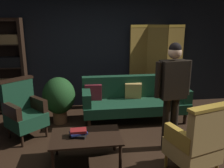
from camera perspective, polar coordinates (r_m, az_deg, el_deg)
ground_plane at (r=3.75m, az=1.76°, el=-17.45°), size 10.00×10.00×0.00m
back_wall at (r=5.62m, az=-2.34°, el=8.88°), size 7.20×0.10×2.80m
folding_screen at (r=5.70m, az=10.51°, el=4.50°), size 1.30×0.24×1.90m
bookshelf at (r=5.62m, az=-24.44°, el=4.11°), size 0.90×0.32×2.05m
velvet_couch at (r=4.95m, az=5.28°, el=-3.32°), size 2.12×0.78×0.88m
coffee_table at (r=3.52m, az=-6.18°, el=-12.88°), size 1.00×0.64×0.42m
armchair_gilt_accent at (r=3.37m, az=19.48°, el=-12.91°), size 0.72×0.71×1.04m
armchair_wing_left at (r=4.45m, az=-20.32°, el=-5.96°), size 0.81×0.81×1.04m
standing_figure at (r=3.73m, az=14.22°, el=-0.80°), size 0.58×0.27×1.70m
potted_plant at (r=4.83m, az=-12.55°, el=-3.05°), size 0.64×0.64×0.93m
book_black_cloth at (r=3.50m, az=-7.97°, el=-11.91°), size 0.27×0.23×0.04m
book_navy_cloth at (r=3.49m, az=-7.99°, el=-11.44°), size 0.27×0.20×0.03m
book_red_leather at (r=3.47m, az=-8.01°, el=-10.98°), size 0.23×0.15×0.04m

